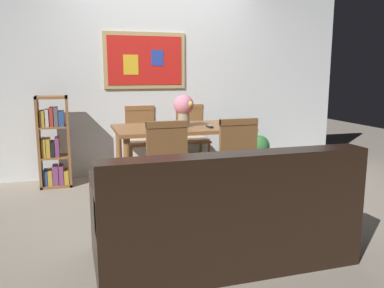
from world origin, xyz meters
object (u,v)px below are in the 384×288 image
at_px(dining_chair_far_right, 191,132).
at_px(leather_couch, 222,219).
at_px(dining_table, 181,135).
at_px(dining_chair_near_left, 165,159).
at_px(tv_remote, 210,126).
at_px(potted_ivy, 259,150).
at_px(flower_vase, 184,108).
at_px(dining_chair_near_right, 234,155).
at_px(bookshelf, 54,145).
at_px(dining_chair_far_left, 141,135).

xyz_separation_m(dining_chair_far_right, leather_couch, (-0.55, -2.58, -0.23)).
height_order(dining_table, dining_chair_near_left, dining_chair_near_left).
distance_m(leather_couch, tv_remote, 1.77).
bearing_deg(potted_ivy, dining_chair_far_right, 174.11).
bearing_deg(flower_vase, dining_chair_far_right, 67.77).
relative_size(dining_chair_near_left, dining_chair_near_right, 1.00).
height_order(dining_table, dining_chair_near_right, dining_chair_near_right).
height_order(dining_chair_near_right, potted_ivy, dining_chair_near_right).
relative_size(dining_chair_near_left, dining_chair_far_right, 1.00).
bearing_deg(flower_vase, potted_ivy, 28.36).
height_order(dining_chair_near_right, leather_couch, dining_chair_near_right).
distance_m(dining_chair_near_left, bookshelf, 1.67).
height_order(dining_chair_near_left, flower_vase, flower_vase).
bearing_deg(flower_vase, bookshelf, 157.75).
xyz_separation_m(dining_chair_far_right, potted_ivy, (0.98, -0.10, -0.28)).
bearing_deg(bookshelf, dining_chair_far_right, 7.14).
relative_size(potted_ivy, flower_vase, 1.38).
xyz_separation_m(dining_chair_far_right, bookshelf, (-1.76, -0.22, -0.04)).
bearing_deg(potted_ivy, bookshelf, -177.50).
height_order(dining_chair_near_left, leather_couch, dining_chair_near_left).
distance_m(dining_chair_near_right, dining_chair_far_right, 1.55).
bearing_deg(dining_chair_far_left, dining_chair_near_right, -66.77).
distance_m(dining_chair_near_left, potted_ivy, 2.24).
xyz_separation_m(dining_table, bookshelf, (-1.41, 0.54, -0.14)).
xyz_separation_m(dining_table, leather_couch, (-0.20, -1.82, -0.33)).
bearing_deg(dining_chair_far_left, dining_chair_near_left, -91.46).
bearing_deg(dining_table, dining_chair_near_right, -67.80).
bearing_deg(dining_chair_near_left, dining_chair_far_left, 88.54).
xyz_separation_m(dining_chair_near_left, bookshelf, (-1.04, 1.31, -0.04)).
bearing_deg(dining_table, potted_ivy, 26.37).
height_order(dining_chair_far_right, potted_ivy, dining_chair_far_right).
distance_m(bookshelf, tv_remote, 1.85).
height_order(leather_couch, tv_remote, leather_couch).
height_order(flower_vase, tv_remote, flower_vase).
bearing_deg(potted_ivy, dining_chair_near_right, -124.72).
bearing_deg(tv_remote, potted_ivy, 38.61).
xyz_separation_m(dining_chair_near_right, dining_chair_far_right, (0.03, 1.55, 0.00)).
bearing_deg(dining_chair_far_right, bookshelf, -172.86).
distance_m(leather_couch, flower_vase, 1.90).
bearing_deg(dining_chair_near_right, bookshelf, 142.59).
relative_size(dining_chair_near_right, bookshelf, 0.85).
xyz_separation_m(dining_table, dining_chair_near_left, (-0.38, -0.77, -0.10)).
height_order(dining_chair_near_right, dining_chair_far_right, same).
height_order(dining_table, dining_chair_far_left, dining_chair_far_left).
xyz_separation_m(dining_chair_far_left, bookshelf, (-1.07, -0.21, -0.04)).
bearing_deg(dining_chair_far_right, flower_vase, -112.23).
relative_size(dining_table, leather_couch, 0.84).
bearing_deg(dining_chair_near_right, dining_chair_far_left, 113.23).
bearing_deg(dining_chair_near_left, dining_chair_near_right, -1.29).
distance_m(dining_table, dining_chair_near_right, 0.86).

